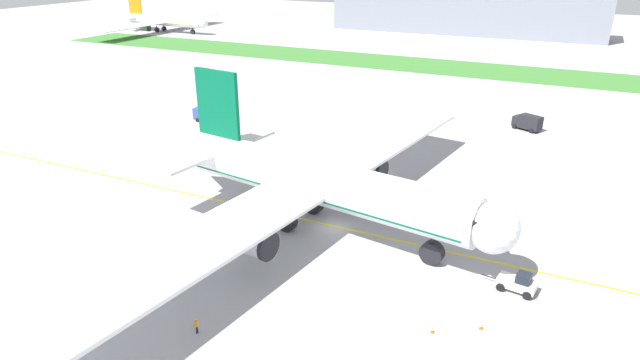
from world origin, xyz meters
TOP-DOWN VIEW (x-y plane):
  - ground_plane at (0.00, 0.00)m, footprint 600.00×600.00m
  - apron_taxi_line at (0.00, 0.64)m, footprint 280.00×0.36m
  - grass_median_strip at (0.00, 110.47)m, footprint 320.00×24.00m
  - airliner_foreground at (-2.31, -0.36)m, footprint 50.27×78.85m
  - pushback_tug at (23.13, -4.15)m, footprint 5.80×2.92m
  - ground_crew_wingwalker_port at (-3.13, -24.36)m, footprint 0.39×0.55m
  - traffic_cone_near_nose at (-15.80, -19.43)m, footprint 0.36×0.36m
  - traffic_cone_port_wing at (16.82, -14.74)m, footprint 0.36×0.36m
  - traffic_cone_starboard_wing at (20.86, -12.21)m, footprint 0.36×0.36m
  - service_truck_baggage_loader at (17.74, 54.63)m, footprint 6.02×4.41m
  - service_truck_fuel_bowser at (-43.38, 31.88)m, footprint 6.27×3.00m
  - parked_airliner_far_left at (-142.29, 134.22)m, footprint 46.19×73.79m
  - terminal_building at (-23.00, 187.33)m, footprint 113.66×20.00m

SIDE VIEW (x-z plane):
  - ground_plane at x=0.00m, z-range 0.00..0.00m
  - apron_taxi_line at x=0.00m, z-range 0.00..0.01m
  - grass_median_strip at x=0.00m, z-range 0.00..0.10m
  - traffic_cone_near_nose at x=-15.80m, z-range -0.01..0.57m
  - traffic_cone_port_wing at x=16.82m, z-range -0.01..0.57m
  - traffic_cone_starboard_wing at x=20.86m, z-range -0.01..0.57m
  - pushback_tug at x=23.13m, z-range -0.10..2.07m
  - ground_crew_wingwalker_port at x=-3.13m, z-range 0.18..1.85m
  - service_truck_fuel_bowser at x=-43.38m, z-range 0.13..2.90m
  - service_truck_baggage_loader at x=17.74m, z-range 0.11..3.24m
  - parked_airliner_far_left at x=-142.29m, z-range -2.26..11.81m
  - airliner_foreground at x=-2.31m, z-range -2.98..15.58m
  - terminal_building at x=-23.00m, z-range 0.00..18.00m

